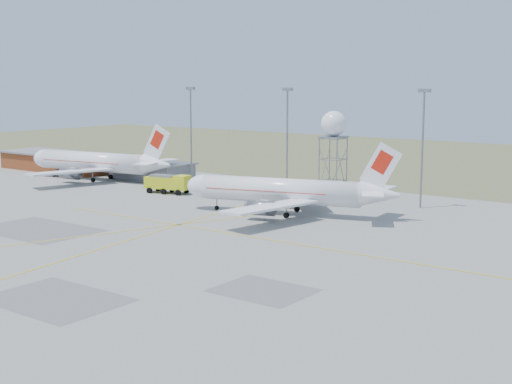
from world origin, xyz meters
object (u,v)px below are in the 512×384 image
Objects in this scene: airliner_far at (96,162)px; radar_tower at (333,151)px; airliner_main at (284,191)px; baggage_tug at (60,170)px; fire_truck at (169,184)px.

airliner_far is 2.29× the size of radar_tower.
airliner_main is at bearing -91.17° from radar_tower.
airliner_far reaches higher than baggage_tug.
airliner_main is 3.76× the size of fire_truck.
baggage_tug is (-42.81, 7.44, -1.09)m from fire_truck.
baggage_tug is at bearing 158.74° from fire_truck.
radar_tower is 33.42m from fire_truck.
radar_tower is 6.37× the size of baggage_tug.
airliner_main is at bearing 5.62° from baggage_tug.
airliner_main is 31.02m from fire_truck.
airliner_far is 57.42m from radar_tower.
radar_tower reaches higher than fire_truck.
airliner_main is 0.96× the size of airliner_far.
airliner_main is at bearing -20.53° from fire_truck.
fire_truck is at bearing -25.38° from airliner_main.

